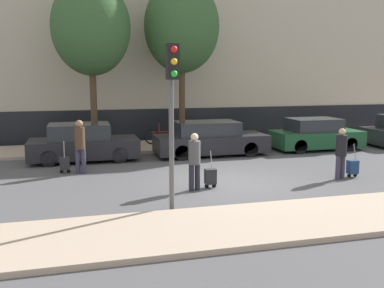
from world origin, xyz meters
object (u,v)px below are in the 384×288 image
at_px(parked_car_2, 315,135).
at_px(parked_bicycle, 163,136).
at_px(pedestrian_center, 194,158).
at_px(bare_tree_down_street, 182,27).
at_px(bare_tree_near_crossing, 91,28).
at_px(pedestrian_right, 341,151).
at_px(traffic_light, 172,95).
at_px(trolley_center, 210,177).
at_px(parked_car_1, 210,139).
at_px(trolley_right, 353,167).
at_px(parked_car_0, 83,144).
at_px(pedestrian_left, 80,143).
at_px(trolley_left, 65,163).

distance_m(parked_car_2, parked_bicycle, 6.85).
bearing_deg(pedestrian_center, bare_tree_down_street, -117.99).
relative_size(parked_car_2, pedestrian_center, 2.38).
bearing_deg(bare_tree_near_crossing, parked_car_2, -11.91).
height_order(pedestrian_right, traffic_light, traffic_light).
bearing_deg(trolley_center, pedestrian_right, -0.52).
height_order(parked_car_1, trolley_center, parked_car_1).
height_order(parked_car_2, parked_bicycle, parked_car_2).
xyz_separation_m(trolley_center, trolley_right, (4.81, 0.08, -0.00)).
xyz_separation_m(parked_car_0, parked_bicycle, (3.63, 2.55, -0.18)).
xyz_separation_m(trolley_center, traffic_light, (-1.54, -1.93, 2.47)).
xyz_separation_m(pedestrian_left, trolley_left, (-0.52, 0.18, -0.69)).
bearing_deg(traffic_light, trolley_right, 17.56).
bearing_deg(pedestrian_center, pedestrian_right, 164.60).
distance_m(parked_car_1, pedestrian_right, 5.74).
distance_m(trolley_right, parked_bicycle, 8.93).
height_order(trolley_right, parked_bicycle, trolley_right).
bearing_deg(trolley_center, parked_bicycle, 89.10).
height_order(trolley_left, bare_tree_near_crossing, bare_tree_near_crossing).
bearing_deg(pedestrian_left, trolley_right, 0.27).
xyz_separation_m(pedestrian_center, bare_tree_down_street, (1.54, 7.78, 4.47)).
bearing_deg(pedestrian_left, parked_car_2, 30.95).
bearing_deg(traffic_light, pedestrian_center, 60.11).
bearing_deg(parked_car_0, parked_car_1, -1.41).
distance_m(parked_car_1, parked_car_2, 4.92).
distance_m(trolley_left, trolley_center, 5.18).
height_order(trolley_center, parked_bicycle, trolley_center).
height_order(trolley_center, bare_tree_down_street, bare_tree_down_street).
height_order(parked_car_2, traffic_light, traffic_light).
height_order(parked_car_2, trolley_right, parked_car_2).
xyz_separation_m(parked_car_2, trolley_center, (-6.45, -5.08, -0.31)).
relative_size(parked_car_2, trolley_left, 3.60).
xyz_separation_m(trolley_right, traffic_light, (-6.36, -2.01, 2.47)).
height_order(trolley_center, traffic_light, traffic_light).
bearing_deg(trolley_right, parked_car_0, 148.76).
distance_m(trolley_left, bare_tree_down_street, 8.53).
bearing_deg(bare_tree_near_crossing, traffic_light, -80.93).
distance_m(parked_car_0, bare_tree_near_crossing, 4.95).
xyz_separation_m(parked_car_0, trolley_right, (8.32, -5.05, -0.33)).
bearing_deg(parked_bicycle, traffic_light, -99.83).
distance_m(trolley_center, traffic_light, 3.49).
relative_size(parked_car_1, traffic_light, 1.16).
xyz_separation_m(trolley_left, bare_tree_down_street, (5.15, 4.52, 5.07)).
bearing_deg(parked_car_2, trolley_right, -108.19).
distance_m(pedestrian_left, traffic_light, 5.57).
height_order(parked_bicycle, bare_tree_near_crossing, bare_tree_near_crossing).
height_order(parked_car_1, bare_tree_near_crossing, bare_tree_near_crossing).
xyz_separation_m(trolley_left, bare_tree_near_crossing, (1.16, 3.96, 4.86)).
relative_size(trolley_left, bare_tree_down_street, 0.15).
bearing_deg(parked_car_1, trolley_right, -56.37).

